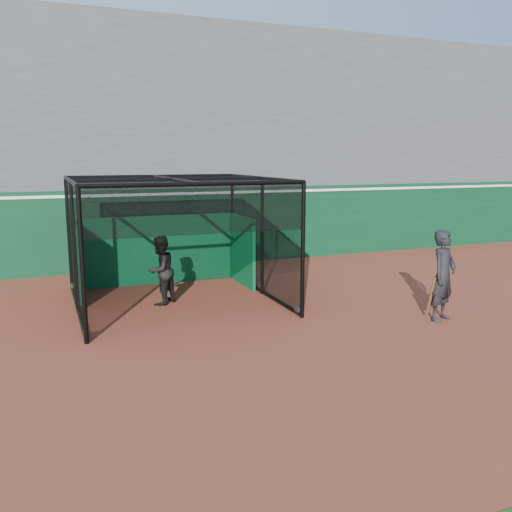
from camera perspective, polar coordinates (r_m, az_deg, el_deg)
name	(u,v)px	position (r m, az deg, el deg)	size (l,w,h in m)	color
ground	(259,354)	(9.91, 0.30, -10.23)	(120.00, 120.00, 0.00)	brown
outfield_wall	(159,227)	(17.59, -10.16, 3.02)	(50.00, 0.50, 2.50)	#0A371E
grandstand	(136,130)	(21.18, -12.57, 12.80)	(50.00, 7.85, 8.95)	#4C4C4F
batting_cage	(174,242)	(13.12, -8.61, 1.45)	(4.64, 4.70, 2.97)	black
batter	(160,270)	(13.11, -10.03, -1.49)	(0.81, 0.63, 1.66)	black
on_deck_player	(443,276)	(12.29, 19.10, -1.97)	(0.85, 0.72, 1.97)	black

